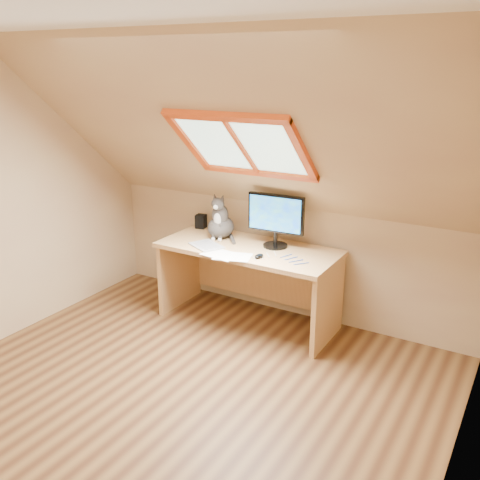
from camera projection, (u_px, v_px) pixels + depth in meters
The scene contains 10 objects.
ground at pixel (164, 407), 3.59m from camera, with size 3.50×3.50×0.00m, color brown.
room_shell at pixel (142, 203), 3.06m from camera, with size 3.52×3.52×2.41m.
desk at pixel (252, 268), 4.68m from camera, with size 1.55×0.68×0.71m.
monitor at pixel (276, 217), 4.47m from camera, with size 0.50×0.21×0.46m.
cat at pixel (220, 222), 4.75m from camera, with size 0.27×0.31×0.42m.
desk_speaker at pixel (201, 221), 5.06m from camera, with size 0.09×0.09×0.13m, color black.
graphics_tablet at pixel (206, 246), 4.57m from camera, with size 0.29×0.20×0.01m, color #B2B2B7.
mouse at pixel (259, 256), 4.29m from camera, with size 0.05×0.10×0.03m, color black.
papers at pixel (230, 255), 4.36m from camera, with size 0.33×0.27×0.00m.
cables at pixel (282, 258), 4.28m from camera, with size 0.51×0.26×0.01m.
Camera 1 is at (1.99, -2.37, 2.20)m, focal length 40.00 mm.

